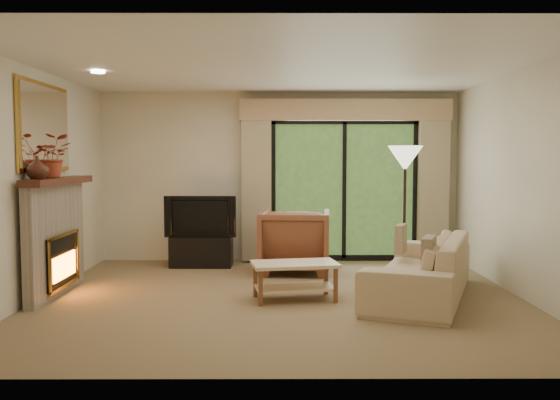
{
  "coord_description": "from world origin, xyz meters",
  "views": [
    {
      "loc": [
        -0.03,
        -6.68,
        1.6
      ],
      "look_at": [
        0.0,
        0.3,
        1.1
      ],
      "focal_mm": 38.0,
      "sensor_mm": 36.0,
      "label": 1
    }
  ],
  "objects_px": {
    "media_console": "(202,251)",
    "coffee_table": "(295,281)",
    "armchair": "(295,241)",
    "sofa": "(420,267)"
  },
  "relations": [
    {
      "from": "sofa",
      "to": "coffee_table",
      "type": "distance_m",
      "value": 1.46
    },
    {
      "from": "media_console",
      "to": "coffee_table",
      "type": "height_order",
      "value": "media_console"
    },
    {
      "from": "armchair",
      "to": "coffee_table",
      "type": "relative_size",
      "value": 1.03
    },
    {
      "from": "coffee_table",
      "to": "media_console",
      "type": "bearing_deg",
      "value": 112.86
    },
    {
      "from": "media_console",
      "to": "sofa",
      "type": "height_order",
      "value": "sofa"
    },
    {
      "from": "armchair",
      "to": "sofa",
      "type": "relative_size",
      "value": 0.41
    },
    {
      "from": "media_console",
      "to": "armchair",
      "type": "bearing_deg",
      "value": -16.87
    },
    {
      "from": "media_console",
      "to": "coffee_table",
      "type": "relative_size",
      "value": 0.95
    },
    {
      "from": "sofa",
      "to": "coffee_table",
      "type": "bearing_deg",
      "value": -63.07
    },
    {
      "from": "armchair",
      "to": "sofa",
      "type": "distance_m",
      "value": 2.04
    }
  ]
}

